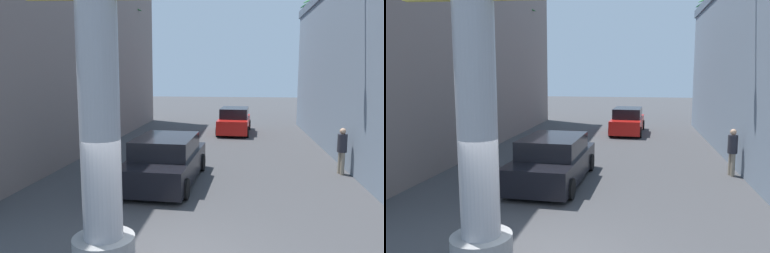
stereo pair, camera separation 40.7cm
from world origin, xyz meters
TOP-DOWN VIEW (x-y plane):
  - ground_plane at (0.00, 10.00)m, footprint 85.68×85.68m
  - building_left at (-9.42, 11.43)m, footprint 8.17×22.27m
  - neon_sign_pole at (-0.99, -0.20)m, footprint 3.13×1.14m
  - street_lamp at (5.79, 7.24)m, footprint 2.94×0.28m
  - car_lead at (-1.03, 5.71)m, footprint 2.30×4.87m
  - car_far at (1.06, 16.71)m, footprint 2.10×4.57m
  - palm_tree_far_right at (6.84, 20.18)m, footprint 3.40×3.33m
  - palm_tree_mid_right at (6.70, 11.00)m, footprint 2.64×2.66m
  - palm_tree_far_left at (-6.67, 18.48)m, footprint 2.78×2.63m
  - pedestrian_mid_right at (5.10, 7.49)m, footprint 0.41×0.41m

SIDE VIEW (x-z plane):
  - ground_plane at x=0.00m, z-range 0.00..0.00m
  - car_far at x=1.06m, z-range -0.04..1.52m
  - car_lead at x=-1.03m, z-range -0.04..1.52m
  - pedestrian_mid_right at x=5.10m, z-range 0.14..1.84m
  - street_lamp at x=5.79m, z-range 0.81..8.18m
  - neon_sign_pole at x=-0.99m, z-range -0.29..9.85m
  - palm_tree_far_left at x=-6.67m, z-range 0.79..9.10m
  - building_left at x=-9.42m, z-range 0.01..11.83m
  - palm_tree_far_right at x=6.84m, z-range 1.48..10.42m
  - palm_tree_mid_right at x=6.70m, z-range 1.32..10.71m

